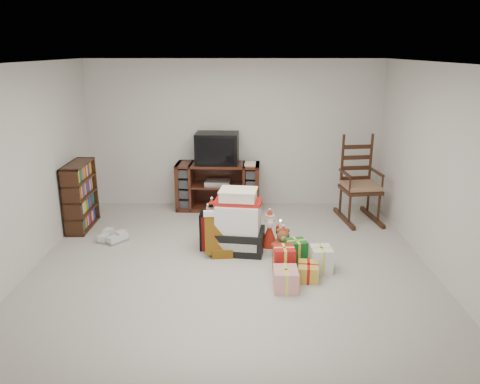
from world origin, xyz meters
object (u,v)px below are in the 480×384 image
rocking_chair (359,190)px  gift_cluster (298,264)px  teddy_bear (283,243)px  mrs_claus_figurine (212,225)px  gift_pile (238,225)px  red_suitcase (216,231)px  sneaker_pair (112,238)px  crt_television (217,148)px  tv_stand (218,186)px  santa_figurine (269,234)px  bookshelf (81,197)px

rocking_chair → gift_cluster: rocking_chair is taller
teddy_bear → mrs_claus_figurine: 1.06m
gift_pile → mrs_claus_figurine: (-0.37, 0.31, -0.12)m
red_suitcase → sneaker_pair: 1.55m
crt_television → tv_stand: bearing=-68.4°
red_suitcase → gift_cluster: (1.04, -0.77, -0.13)m
rocking_chair → crt_television: (-2.30, 0.49, 0.58)m
santa_figurine → mrs_claus_figurine: 0.83m
santa_figurine → mrs_claus_figurine: mrs_claus_figurine is taller
red_suitcase → tv_stand: bearing=93.7°
santa_figurine → crt_television: (-0.79, 1.71, 0.84)m
rocking_chair → red_suitcase: bearing=-158.7°
tv_stand → rocking_chair: bearing=-8.3°
rocking_chair → teddy_bear: (-1.34, -1.43, -0.31)m
red_suitcase → gift_cluster: size_ratio=0.67×
red_suitcase → santa_figurine: size_ratio=1.07×
bookshelf → sneaker_pair: bookshelf is taller
crt_television → bookshelf: bearing=-153.5°
rocking_chair → red_suitcase: 2.56m
red_suitcase → sneaker_pair: (-1.51, 0.25, -0.21)m
bookshelf → sneaker_pair: bearing=-43.5°
teddy_bear → sneaker_pair: teddy_bear is taller
mrs_claus_figurine → crt_television: size_ratio=0.91×
crt_television → teddy_bear: bearing=-60.7°
bookshelf → santa_figurine: bearing=-15.8°
rocking_chair → santa_figurine: (-1.50, -1.22, -0.26)m
bookshelf → gift_cluster: bookshelf is taller
mrs_claus_figurine → gift_cluster: bearing=-42.3°
tv_stand → mrs_claus_figurine: (-0.01, -1.46, -0.15)m
gift_pile → teddy_bear: (0.59, -0.13, -0.21)m
santa_figurine → sneaker_pair: 2.27m
bookshelf → rocking_chair: size_ratio=0.72×
crt_television → rocking_chair: bearing=-9.3°
red_suitcase → santa_figurine: bearing=2.7°
gift_cluster → sneaker_pair: bearing=158.1°
bookshelf → rocking_chair: (4.34, 0.41, -0.01)m
tv_stand → teddy_bear: bearing=-60.1°
gift_pile → teddy_bear: size_ratio=2.28×
gift_pile → santa_figurine: 0.46m
santa_figurine → rocking_chair: bearing=39.1°
rocking_chair → crt_television: 2.42m
teddy_bear → red_suitcase: bearing=167.5°
sneaker_pair → bookshelf: bearing=159.8°
mrs_claus_figurine → teddy_bear: bearing=-24.2°
red_suitcase → mrs_claus_figurine: mrs_claus_figurine is taller
red_suitcase → gift_cluster: bearing=-34.7°
mrs_claus_figurine → sneaker_pair: size_ratio=1.48×
bookshelf → red_suitcase: (2.11, -0.82, -0.22)m
tv_stand → rocking_chair: 2.34m
teddy_bear → crt_television: bearing=116.6°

